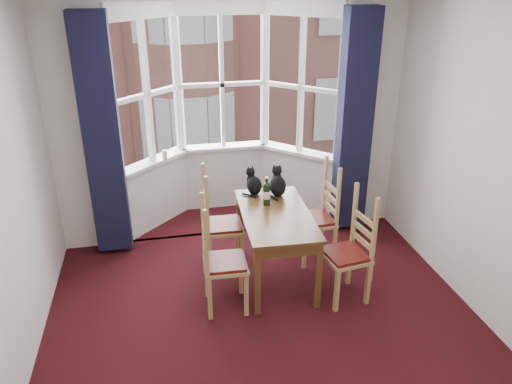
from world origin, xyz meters
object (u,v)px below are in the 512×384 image
object	(u,v)px
chair_left_near	(216,265)
wine_bottle	(267,193)
dining_table	(276,222)
chair_right_near	(353,254)
chair_right_far	(322,219)
chair_left_far	(215,227)
cat_left	(254,184)
cat_right	(278,184)
candle_tall	(165,155)

from	to	relation	value
chair_left_near	wine_bottle	xyz separation A→B (m)	(0.62, 0.61, 0.41)
dining_table	wine_bottle	size ratio (longest dim) A/B	4.20
dining_table	chair_right_near	xyz separation A→B (m)	(0.66, -0.48, -0.17)
chair_right_far	chair_left_far	bearing A→B (deg)	177.36
chair_left_far	cat_left	size ratio (longest dim) A/B	2.97
chair_right_far	wine_bottle	world-z (taller)	wine_bottle
chair_right_near	wine_bottle	size ratio (longest dim) A/B	2.98
chair_left_near	cat_right	xyz separation A→B (m)	(0.79, 0.83, 0.41)
chair_right_far	candle_tall	xyz separation A→B (m)	(-1.64, 1.16, 0.46)
chair_left_far	dining_table	bearing A→B (deg)	-30.29
chair_left_near	chair_left_far	world-z (taller)	same
cat_left	chair_right_near	bearing A→B (deg)	-51.69
chair_left_far	cat_right	size ratio (longest dim) A/B	2.71
wine_bottle	candle_tall	world-z (taller)	wine_bottle
dining_table	wine_bottle	xyz separation A→B (m)	(-0.05, 0.21, 0.24)
chair_right_far	cat_left	distance (m)	0.86
chair_right_near	wine_bottle	bearing A→B (deg)	135.79
chair_left_far	wine_bottle	distance (m)	0.69
wine_bottle	chair_left_near	bearing A→B (deg)	-135.55
dining_table	cat_left	size ratio (longest dim) A/B	4.19
chair_right_near	dining_table	bearing A→B (deg)	144.14
dining_table	wine_bottle	distance (m)	0.32
cat_right	dining_table	bearing A→B (deg)	-105.76
cat_left	wine_bottle	bearing A→B (deg)	-76.04
chair_right_near	candle_tall	distance (m)	2.61
chair_left_near	cat_left	world-z (taller)	cat_left
chair_left_near	wine_bottle	bearing A→B (deg)	44.45
chair_right_far	cat_right	distance (m)	0.64
chair_left_near	chair_right_near	bearing A→B (deg)	-3.44
dining_table	chair_left_near	distance (m)	0.80
chair_left_near	chair_right_near	size ratio (longest dim) A/B	1.00
chair_left_near	chair_right_far	world-z (taller)	same
chair_right_near	candle_tall	world-z (taller)	candle_tall
wine_bottle	dining_table	bearing A→B (deg)	-77.01
dining_table	chair_left_far	distance (m)	0.70
candle_tall	chair_left_near	bearing A→B (deg)	-78.60
cat_right	wine_bottle	distance (m)	0.28
chair_right_near	wine_bottle	xyz separation A→B (m)	(-0.71, 0.69, 0.41)
chair_left_far	candle_tall	bearing A→B (deg)	112.66
dining_table	cat_left	distance (m)	0.58
cat_right	wine_bottle	xyz separation A→B (m)	(-0.17, -0.22, 0.01)
chair_right_far	candle_tall	world-z (taller)	candle_tall
candle_tall	dining_table	bearing A→B (deg)	-54.13
cat_left	candle_tall	bearing A→B (deg)	134.78
cat_left	wine_bottle	size ratio (longest dim) A/B	1.00
chair_left_far	chair_right_near	size ratio (longest dim) A/B	1.00
dining_table	wine_bottle	bearing A→B (deg)	102.99
dining_table	cat_left	world-z (taller)	cat_left
dining_table	candle_tall	bearing A→B (deg)	125.87
cat_right	candle_tall	xyz separation A→B (m)	(-1.17, 1.01, 0.05)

